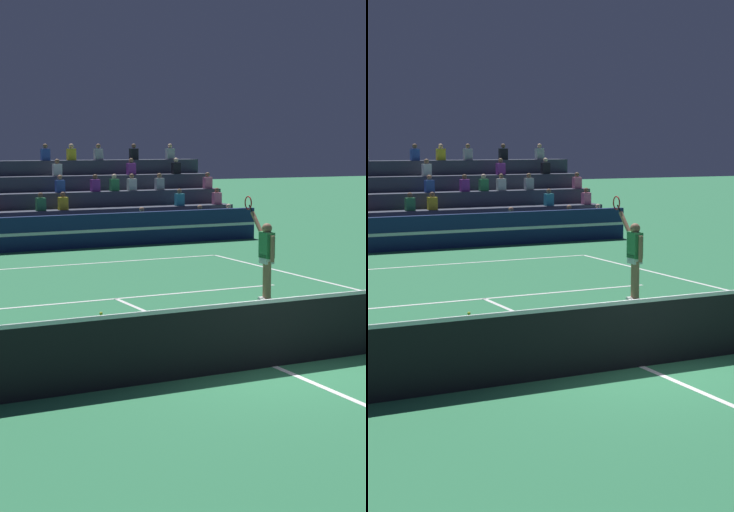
% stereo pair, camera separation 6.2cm
% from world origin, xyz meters
% --- Properties ---
extents(ground_plane, '(120.00, 120.00, 0.00)m').
position_xyz_m(ground_plane, '(0.00, 0.00, 0.00)').
color(ground_plane, '#2D7A4C').
extents(court_lines, '(11.10, 23.90, 0.01)m').
position_xyz_m(court_lines, '(0.00, 0.00, 0.00)').
color(court_lines, white).
rests_on(court_lines, ground).
extents(tennis_net, '(12.00, 0.10, 1.10)m').
position_xyz_m(tennis_net, '(0.00, 0.00, 0.54)').
color(tennis_net, '#2D6B38').
rests_on(tennis_net, ground).
extents(sponsor_banner_wall, '(18.00, 0.26, 1.10)m').
position_xyz_m(sponsor_banner_wall, '(0.00, 15.45, 0.55)').
color(sponsor_banner_wall, navy).
rests_on(sponsor_banner_wall, ground).
extents(tennis_player, '(0.35, 1.34, 2.31)m').
position_xyz_m(tennis_player, '(2.77, 4.66, 0.98)').
color(tennis_player, '#9E7051').
rests_on(tennis_player, ground).
extents(tennis_ball, '(0.07, 0.07, 0.07)m').
position_xyz_m(tennis_ball, '(-0.95, 4.89, 0.03)').
color(tennis_ball, '#C6DB33').
rests_on(tennis_ball, ground).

